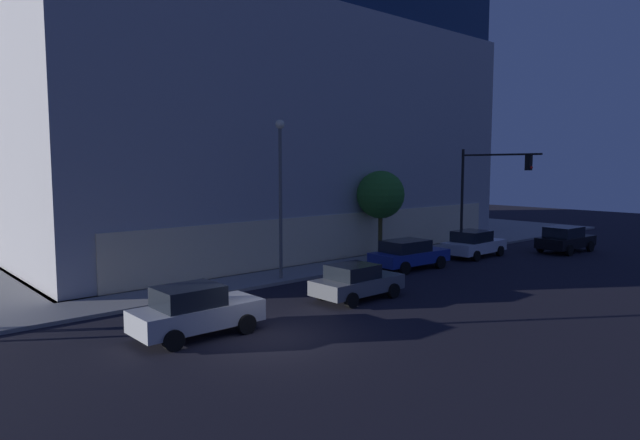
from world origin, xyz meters
name	(u,v)px	position (x,y,z in m)	size (l,w,h in m)	color
ground_plane	(272,337)	(0.00, 0.00, 0.00)	(120.00, 120.00, 0.00)	black
sidewalk_corner	(8,233)	(0.00, 36.09, 0.07)	(80.00, 60.00, 0.15)	gray
modern_building	(210,121)	(11.73, 23.82, 9.04)	(31.83, 30.15, 18.23)	#4C4C51
traffic_light_far_corner	(485,182)	(20.41, 5.01, 4.56)	(0.38, 5.50, 6.48)	black
street_lamp_sidewalk	(280,179)	(5.55, 6.78, 4.94)	(0.44, 0.44, 7.58)	slate
sidewalk_tree	(381,195)	(13.95, 7.99, 3.84)	(2.84, 2.84, 5.13)	#4A421E
car_silver	(195,311)	(-1.80, 1.75, 0.85)	(4.24, 1.99, 1.70)	#B7BABF
car_grey	(356,281)	(5.70, 1.80, 0.76)	(4.05, 2.03, 1.50)	slate
car_blue	(408,254)	(12.58, 4.69, 0.83)	(4.64, 2.29, 1.60)	navy
car_white	(474,244)	(18.71, 4.64, 0.82)	(4.52, 2.27, 1.62)	silver
car_black	(565,239)	(24.76, 1.78, 0.86)	(4.51, 2.27, 1.67)	black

